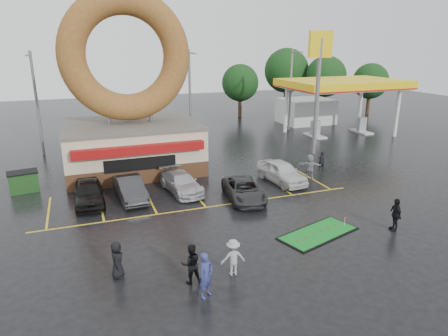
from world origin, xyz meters
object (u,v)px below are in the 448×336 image
object	(u,v)px
donut_shop	(130,113)
putting_green	(318,233)
car_dgrey	(130,189)
person_cameraman	(395,214)
gas_station	(326,97)
shell_sign	(319,70)
dumpster	(24,182)
car_silver	(181,183)
car_black	(89,192)
car_white	(282,172)
car_grey	(244,190)
person_blue	(206,275)
streetlight_right	(291,88)
streetlight_mid	(190,93)
streetlight_left	(37,101)

from	to	relation	value
donut_shop	putting_green	xyz separation A→B (m)	(7.46, -14.99, -4.43)
car_dgrey	person_cameraman	xyz separation A→B (m)	(12.64, -9.36, 0.18)
gas_station	putting_green	xyz separation A→B (m)	(-15.54, -22.95, -3.66)
shell_sign	dumpster	bearing A→B (deg)	-175.95
car_silver	gas_station	bearing A→B (deg)	26.93
gas_station	car_dgrey	distance (m)	28.33
dumpster	car_black	bearing A→B (deg)	-52.32
gas_station	car_white	xyz separation A→B (m)	(-13.48, -14.98, -2.92)
car_grey	putting_green	bearing A→B (deg)	-65.24
car_white	dumpster	size ratio (longest dim) A/B	2.54
shell_sign	putting_green	size ratio (longest dim) A/B	2.21
car_white	dumpster	bearing A→B (deg)	158.89
donut_shop	dumpster	bearing A→B (deg)	-160.96
donut_shop	person_blue	world-z (taller)	donut_shop
car_black	car_white	bearing A→B (deg)	-2.41
streetlight_right	putting_green	xyz separation A→B (m)	(-11.54, -23.93, -4.75)
streetlight_mid	dumpster	bearing A→B (deg)	-144.16
streetlight_mid	gas_station	bearing A→B (deg)	0.08
car_white	dumpster	world-z (taller)	car_white
car_black	car_grey	world-z (taller)	car_black
gas_station	person_blue	bearing A→B (deg)	-131.06
streetlight_right	person_cameraman	bearing A→B (deg)	-106.71
streetlight_left	shell_sign	bearing A→B (deg)	-18.99
dumpster	person_blue	bearing A→B (deg)	-71.59
donut_shop	putting_green	size ratio (longest dim) A/B	2.81
gas_station	car_white	distance (m)	20.36
car_grey	car_dgrey	bearing A→B (deg)	167.54
shell_sign	car_white	size ratio (longest dim) A/B	2.32
streetlight_left	car_grey	distance (m)	20.89
putting_green	streetlight_right	bearing A→B (deg)	64.26
donut_shop	streetlight_mid	distance (m)	10.59
donut_shop	dumpster	world-z (taller)	donut_shop
person_blue	putting_green	xyz separation A→B (m)	(7.17, 3.12, -0.91)
car_grey	shell_sign	bearing A→B (deg)	46.26
putting_green	car_grey	bearing A→B (deg)	106.85
car_dgrey	streetlight_left	bearing A→B (deg)	109.13
dumpster	putting_green	distance (m)	19.53
streetlight_left	gas_station	bearing A→B (deg)	1.95
car_white	streetlight_mid	bearing A→B (deg)	92.70
shell_sign	streetlight_right	world-z (taller)	shell_sign
car_grey	dumpster	distance (m)	14.84
car_silver	dumpster	world-z (taller)	car_silver
car_dgrey	donut_shop	bearing A→B (deg)	76.08
car_white	person_blue	size ratio (longest dim) A/B	2.41
car_black	dumpster	xyz separation A→B (m)	(-4.03, 3.83, -0.10)
streetlight_left	car_black	world-z (taller)	streetlight_left
car_silver	person_cameraman	distance (m)	13.27
putting_green	streetlight_left	bearing A→B (deg)	123.40
donut_shop	car_silver	size ratio (longest dim) A/B	2.97
donut_shop	streetlight_left	bearing A→B (deg)	135.22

